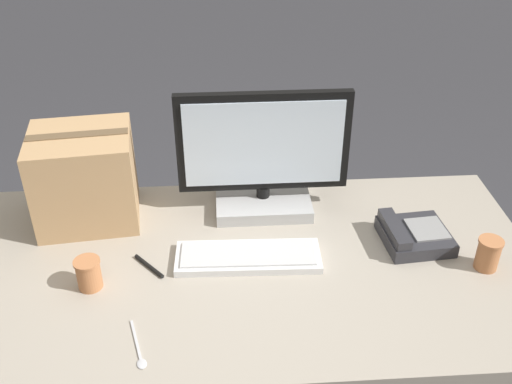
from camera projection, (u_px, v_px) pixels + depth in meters
name	position (u px, v px, depth m)	size (l,w,h in m)	color
office_desk	(240.00, 348.00, 1.97)	(1.80, 0.90, 0.72)	#A89E8E
monitor	(263.00, 163.00, 1.94)	(0.55, 0.23, 0.42)	#B7B7B7
keyboard	(248.00, 257.00, 1.79)	(0.44, 0.16, 0.03)	silver
desk_phone	(413.00, 235.00, 1.85)	(0.21, 0.21, 0.07)	#2D2D33
paper_cup_left	(89.00, 274.00, 1.67)	(0.07, 0.07, 0.09)	#BC7547
paper_cup_right	(488.00, 254.00, 1.74)	(0.07, 0.07, 0.10)	#BC7547
spoon	(139.00, 352.00, 1.49)	(0.06, 0.17, 0.00)	silver
cardboard_box	(85.00, 177.00, 1.90)	(0.34, 0.31, 0.30)	tan
pen_marker	(149.00, 266.00, 1.76)	(0.09, 0.11, 0.01)	black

